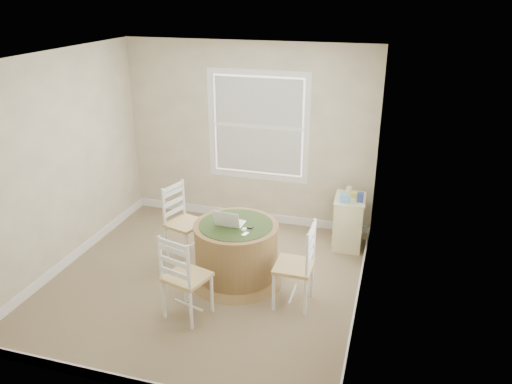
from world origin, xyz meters
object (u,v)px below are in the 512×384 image
(chair_near, at_px, (187,276))
(chair_right, at_px, (294,266))
(chair_left, at_px, (185,223))
(laptop, at_px, (230,222))
(corner_chest, at_px, (348,222))
(round_table, at_px, (236,249))

(chair_near, distance_m, chair_right, 1.14)
(chair_left, bearing_deg, laptop, -97.34)
(chair_right, relative_size, corner_chest, 1.36)
(laptop, bearing_deg, chair_left, -21.85)
(chair_left, bearing_deg, chair_near, -138.61)
(round_table, relative_size, laptop, 3.68)
(round_table, xyz_separation_m, laptop, (-0.07, -0.02, 0.35))
(chair_near, xyz_separation_m, laptop, (0.19, 0.83, 0.26))
(chair_left, xyz_separation_m, chair_right, (1.54, -0.63, 0.00))
(round_table, bearing_deg, corner_chest, 61.79)
(laptop, bearing_deg, chair_near, 79.61)
(chair_left, distance_m, chair_near, 1.27)
(round_table, relative_size, corner_chest, 1.67)
(laptop, bearing_deg, corner_chest, -133.74)
(chair_left, height_order, chair_right, same)
(corner_chest, bearing_deg, chair_near, -128.05)
(chair_near, height_order, chair_right, same)
(chair_near, relative_size, corner_chest, 1.36)
(round_table, height_order, chair_left, chair_left)
(chair_left, height_order, corner_chest, chair_left)
(chair_near, height_order, laptop, chair_near)
(corner_chest, bearing_deg, laptop, -138.89)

